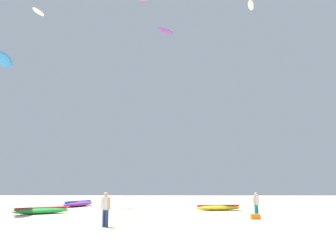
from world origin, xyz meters
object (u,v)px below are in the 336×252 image
at_px(kite_grounded_near, 41,211).
at_px(kite_grounded_far, 78,204).
at_px(kite_aloft_0, 38,12).
at_px(kite_aloft_8, 251,5).
at_px(kite_aloft_2, 166,31).
at_px(kite_aloft_6, 4,60).
at_px(kite_grounded_mid, 218,208).
at_px(cooler_box, 255,217).
at_px(person_foreground, 106,207).
at_px(person_midground, 256,202).

bearing_deg(kite_grounded_near, kite_grounded_far, 87.95).
bearing_deg(kite_aloft_0, kite_aloft_8, 7.22).
relative_size(kite_aloft_2, kite_aloft_8, 0.76).
xyz_separation_m(kite_aloft_0, kite_aloft_6, (2.07, -11.67, -10.02)).
xyz_separation_m(kite_grounded_mid, kite_aloft_2, (-4.56, 8.40, 19.16)).
relative_size(kite_grounded_far, cooler_box, 8.89).
distance_m(person_foreground, kite_grounded_near, 10.34).
relative_size(person_foreground, cooler_box, 3.09).
relative_size(kite_grounded_near, kite_aloft_6, 0.99).
bearing_deg(kite_grounded_mid, cooler_box, -79.87).
xyz_separation_m(kite_grounded_near, cooler_box, (14.66, -3.81, -0.08)).
bearing_deg(kite_aloft_8, kite_aloft_2, -160.48).
bearing_deg(kite_grounded_far, kite_aloft_0, 150.55).
bearing_deg(kite_grounded_mid, kite_aloft_8, 63.51).
bearing_deg(kite_aloft_2, person_midground, -65.84).
height_order(kite_grounded_near, kite_aloft_8, kite_aloft_8).
xyz_separation_m(kite_grounded_far, kite_aloft_6, (-4.43, -8.00, 11.81)).
relative_size(person_midground, kite_grounded_mid, 0.40).
distance_m(kite_grounded_near, kite_aloft_6, 12.59).
xyz_separation_m(person_foreground, kite_aloft_0, (-12.38, 21.01, 21.10)).
xyz_separation_m(cooler_box, kite_aloft_8, (4.69, 19.83, 24.23)).
distance_m(kite_grounded_far, cooler_box, 19.30).
bearing_deg(cooler_box, kite_grounded_mid, 100.13).
distance_m(cooler_box, kite_aloft_8, 31.66).
distance_m(kite_grounded_near, kite_aloft_0, 26.07).
bearing_deg(person_foreground, kite_aloft_6, 79.38).
bearing_deg(kite_grounded_mid, kite_grounded_near, -163.85).
bearing_deg(kite_aloft_8, person_midground, -103.18).
distance_m(kite_grounded_near, kite_aloft_8, 34.85).
relative_size(kite_aloft_0, kite_aloft_2, 1.03).
bearing_deg(kite_aloft_0, kite_aloft_6, -79.93).
xyz_separation_m(kite_grounded_near, kite_aloft_2, (8.74, 12.25, 19.15)).
xyz_separation_m(kite_grounded_mid, kite_aloft_0, (-19.47, 8.93, 21.88)).
relative_size(person_midground, kite_aloft_8, 0.56).
height_order(cooler_box, kite_aloft_0, kite_aloft_0).
distance_m(kite_grounded_near, kite_grounded_far, 9.11).
bearing_deg(person_foreground, kite_aloft_0, 62.07).
distance_m(kite_aloft_2, kite_aloft_6, 18.50).
xyz_separation_m(person_midground, kite_aloft_6, (-19.24, 3.12, 11.15)).
height_order(person_foreground, kite_aloft_2, kite_aloft_2).
bearing_deg(person_midground, kite_aloft_2, -13.35).
relative_size(kite_grounded_near, kite_aloft_8, 1.38).
height_order(kite_aloft_0, kite_aloft_6, kite_aloft_0).
relative_size(person_foreground, person_midground, 1.09).
bearing_deg(person_midground, person_foreground, 87.37).
distance_m(kite_grounded_mid, kite_aloft_0, 30.62).
relative_size(kite_grounded_near, kite_aloft_0, 1.76).
bearing_deg(kite_aloft_2, kite_grounded_near, -125.50).
bearing_deg(cooler_box, kite_aloft_6, 165.31).
xyz_separation_m(kite_grounded_far, kite_aloft_2, (8.41, 3.14, 19.11)).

